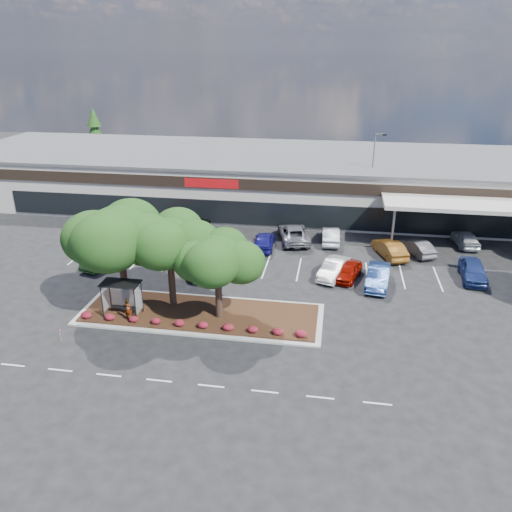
% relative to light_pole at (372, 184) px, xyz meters
% --- Properties ---
extents(ground, '(160.00, 160.00, 0.00)m').
position_rel_light_pole_xyz_m(ground, '(-11.23, -27.96, -4.44)').
color(ground, black).
rests_on(ground, ground).
extents(retail_store, '(80.40, 25.20, 6.25)m').
position_rel_light_pole_xyz_m(retail_store, '(-11.17, 5.94, -1.28)').
color(retail_store, beige).
rests_on(retail_store, ground).
extents(landscape_island, '(18.00, 6.00, 0.26)m').
position_rel_light_pole_xyz_m(landscape_island, '(-13.23, -23.96, -4.31)').
color(landscape_island, '#A8A8A3').
rests_on(landscape_island, ground).
extents(lane_markings, '(33.12, 20.06, 0.01)m').
position_rel_light_pole_xyz_m(lane_markings, '(-11.37, -17.54, -4.43)').
color(lane_markings, silver).
rests_on(lane_markings, ground).
extents(shrub_row, '(17.00, 0.80, 0.50)m').
position_rel_light_pole_xyz_m(shrub_row, '(-13.23, -26.06, -3.93)').
color(shrub_row, maroon).
rests_on(shrub_row, landscape_island).
extents(bus_shelter, '(2.75, 1.55, 2.59)m').
position_rel_light_pole_xyz_m(bus_shelter, '(-18.73, -25.01, -2.13)').
color(bus_shelter, black).
rests_on(bus_shelter, landscape_island).
extents(island_tree_west, '(7.20, 7.20, 7.89)m').
position_rel_light_pole_xyz_m(island_tree_west, '(-19.23, -23.46, -0.23)').
color(island_tree_west, '#173B13').
rests_on(island_tree_west, landscape_island).
extents(island_tree_mid, '(6.60, 6.60, 7.32)m').
position_rel_light_pole_xyz_m(island_tree_mid, '(-15.73, -22.76, -0.52)').
color(island_tree_mid, '#173B13').
rests_on(island_tree_mid, landscape_island).
extents(island_tree_east, '(5.80, 5.80, 6.50)m').
position_rel_light_pole_xyz_m(island_tree_east, '(-11.73, -24.26, -0.93)').
color(island_tree_east, '#173B13').
rests_on(island_tree_east, landscape_island).
extents(conifer_north_west, '(4.40, 4.40, 10.00)m').
position_rel_light_pole_xyz_m(conifer_north_west, '(-41.23, 18.04, 0.56)').
color(conifer_north_west, '#173B13').
rests_on(conifer_north_west, ground).
extents(person_waiting, '(0.70, 0.57, 1.66)m').
position_rel_light_pole_xyz_m(person_waiting, '(-18.04, -25.83, -3.35)').
color(person_waiting, '#594C47').
rests_on(person_waiting, landscape_island).
extents(light_pole, '(1.41, 0.79, 10.00)m').
position_rel_light_pole_xyz_m(light_pole, '(0.00, 0.00, 0.00)').
color(light_pole, '#A8A8A3').
rests_on(light_pole, ground).
extents(survey_stake, '(0.08, 0.14, 0.98)m').
position_rel_light_pole_xyz_m(survey_stake, '(-21.61, -28.96, -3.80)').
color(survey_stake, tan).
rests_on(survey_stake, ground).
extents(car_0, '(2.90, 5.12, 1.60)m').
position_rel_light_pole_xyz_m(car_0, '(-24.29, -16.49, -3.64)').
color(car_0, '#244E1D').
rests_on(car_0, ground).
extents(car_1, '(4.13, 5.80, 1.47)m').
position_rel_light_pole_xyz_m(car_1, '(-19.19, -13.31, -3.70)').
color(car_1, navy).
rests_on(car_1, ground).
extents(car_2, '(2.41, 5.38, 1.71)m').
position_rel_light_pole_xyz_m(car_2, '(-15.87, -14.29, -3.58)').
color(car_2, maroon).
rests_on(car_2, ground).
extents(car_3, '(3.75, 6.18, 1.60)m').
position_rel_light_pole_xyz_m(car_3, '(-15.27, -16.06, -3.64)').
color(car_3, '#A00012').
rests_on(car_3, ground).
extents(car_5, '(2.96, 4.95, 1.54)m').
position_rel_light_pole_xyz_m(car_5, '(-3.66, -15.52, -3.67)').
color(car_5, silver).
rests_on(car_5, ground).
extents(car_6, '(2.82, 4.47, 1.42)m').
position_rel_light_pole_xyz_m(car_6, '(-2.42, -15.72, -3.73)').
color(car_6, '#840C02').
rests_on(car_6, ground).
extents(car_7, '(2.43, 5.23, 1.66)m').
position_rel_light_pole_xyz_m(car_7, '(0.00, -16.68, -3.61)').
color(car_7, navy).
rests_on(car_7, ground).
extents(car_8, '(2.29, 5.04, 1.68)m').
position_rel_light_pole_xyz_m(car_8, '(8.09, -14.14, -3.60)').
color(car_8, navy).
rests_on(car_8, ground).
extents(car_9, '(4.18, 5.70, 1.54)m').
position_rel_light_pole_xyz_m(car_9, '(-22.10, -9.90, -3.67)').
color(car_9, maroon).
rests_on(car_9, ground).
extents(car_10, '(3.40, 5.62, 1.46)m').
position_rel_light_pole_xyz_m(car_10, '(-21.16, -6.68, -3.71)').
color(car_10, '#164C18').
rests_on(car_10, ground).
extents(car_11, '(2.95, 5.36, 1.42)m').
position_rel_light_pole_xyz_m(car_11, '(-18.70, -6.44, -3.73)').
color(car_11, black).
rests_on(car_11, ground).
extents(car_12, '(2.11, 4.83, 1.62)m').
position_rel_light_pole_xyz_m(car_12, '(-10.57, -10.02, -3.63)').
color(car_12, navy).
rests_on(car_12, ground).
extents(car_13, '(4.10, 6.58, 1.70)m').
position_rel_light_pole_xyz_m(car_13, '(-7.87, -7.54, -3.59)').
color(car_13, slate).
rests_on(car_13, ground).
extents(car_14, '(1.86, 4.85, 1.58)m').
position_rel_light_pole_xyz_m(car_14, '(-4.12, -7.41, -3.65)').
color(car_14, '#A8AEB5').
rests_on(car_14, ground).
extents(car_15, '(3.25, 5.21, 1.62)m').
position_rel_light_pole_xyz_m(car_15, '(1.48, -10.19, -3.63)').
color(car_15, brown).
rests_on(car_15, ground).
extents(car_16, '(3.12, 4.62, 1.44)m').
position_rel_light_pole_xyz_m(car_16, '(4.19, -9.12, -3.72)').
color(car_16, '#515058').
rests_on(car_16, ground).
extents(car_17, '(2.33, 4.77, 1.57)m').
position_rel_light_pole_xyz_m(car_17, '(9.18, -6.03, -3.65)').
color(car_17, '#ADB3BA').
rests_on(car_17, ground).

